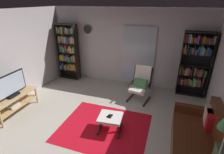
# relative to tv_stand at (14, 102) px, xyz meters

# --- Properties ---
(ground_plane) EXTENTS (7.02, 7.02, 0.00)m
(ground_plane) POSITION_rel_tv_stand_xyz_m (2.31, -0.07, -0.34)
(ground_plane) COLOR #BDB6A7
(wall_back) EXTENTS (5.60, 0.06, 2.60)m
(wall_back) POSITION_rel_tv_stand_xyz_m (2.31, 2.83, 0.96)
(wall_back) COLOR silver
(wall_back) RESTS_ON ground
(glass_door_panel) EXTENTS (1.10, 0.01, 2.00)m
(glass_door_panel) POSITION_rel_tv_stand_xyz_m (2.74, 2.76, 0.71)
(glass_door_panel) COLOR silver
(area_rug) EXTENTS (2.07, 1.72, 0.01)m
(area_rug) POSITION_rel_tv_stand_xyz_m (2.48, 0.20, -0.33)
(area_rug) COLOR red
(area_rug) RESTS_ON ground
(tv_stand) EXTENTS (0.48, 1.29, 0.51)m
(tv_stand) POSITION_rel_tv_stand_xyz_m (0.00, 0.00, 0.00)
(tv_stand) COLOR tan
(tv_stand) RESTS_ON ground
(television) EXTENTS (0.20, 0.93, 0.61)m
(television) POSITION_rel_tv_stand_xyz_m (0.00, 0.01, 0.46)
(television) COLOR black
(television) RESTS_ON tv_stand
(bookshelf_near_tv) EXTENTS (0.76, 0.30, 2.04)m
(bookshelf_near_tv) POSITION_rel_tv_stand_xyz_m (0.16, 2.54, 0.75)
(bookshelf_near_tv) COLOR black
(bookshelf_near_tv) RESTS_ON ground
(bookshelf_near_sofa) EXTENTS (0.85, 0.30, 1.99)m
(bookshelf_near_sofa) POSITION_rel_tv_stand_xyz_m (4.49, 2.61, 0.72)
(bookshelf_near_sofa) COLOR black
(bookshelf_near_sofa) RESTS_ON ground
(leather_sofa) EXTENTS (0.89, 1.95, 0.89)m
(leather_sofa) POSITION_rel_tv_stand_xyz_m (4.53, -0.04, -0.02)
(leather_sofa) COLOR #512813
(leather_sofa) RESTS_ON ground
(lounge_armchair) EXTENTS (0.67, 0.74, 1.02)m
(lounge_armchair) POSITION_rel_tv_stand_xyz_m (3.03, 1.82, 0.20)
(lounge_armchair) COLOR black
(lounge_armchair) RESTS_ON ground
(ottoman) EXTENTS (0.56, 0.53, 0.39)m
(ottoman) POSITION_rel_tv_stand_xyz_m (2.64, 0.16, -0.02)
(ottoman) COLOR white
(ottoman) RESTS_ON ground
(tv_remote) EXTENTS (0.05, 0.15, 0.02)m
(tv_remote) POSITION_rel_tv_stand_xyz_m (2.66, 0.16, 0.06)
(tv_remote) COLOR black
(tv_remote) RESTS_ON ottoman
(cell_phone) EXTENTS (0.11, 0.15, 0.01)m
(cell_phone) POSITION_rel_tv_stand_xyz_m (2.62, 0.16, 0.06)
(cell_phone) COLOR black
(cell_phone) RESTS_ON ottoman
(wall_clock) EXTENTS (0.29, 0.03, 0.29)m
(wall_clock) POSITION_rel_tv_stand_xyz_m (0.89, 2.76, 1.51)
(wall_clock) COLOR silver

